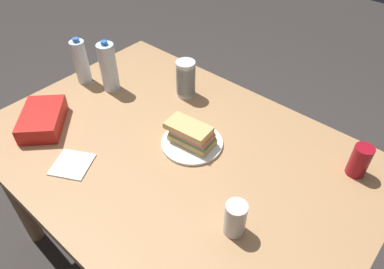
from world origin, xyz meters
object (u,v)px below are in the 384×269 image
soda_can_red (360,161)px  water_bottle_spare (109,67)px  sandwich (191,134)px  chip_bag (43,119)px  water_bottle_tall (81,62)px  dining_table (176,167)px  plastic_cup_stack (186,79)px  paper_plate (192,143)px  soda_can_silver (235,219)px

soda_can_red → water_bottle_spare: water_bottle_spare is taller
sandwich → chip_bag: 0.60m
sandwich → water_bottle_tall: bearing=0.2°
dining_table → water_bottle_spare: water_bottle_spare is taller
plastic_cup_stack → water_bottle_spare: size_ratio=0.70×
dining_table → plastic_cup_stack: (0.21, -0.29, 0.18)m
dining_table → plastic_cup_stack: 0.40m
water_bottle_spare → plastic_cup_stack: bearing=-147.1°
sandwich → water_bottle_spare: size_ratio=0.80×
dining_table → water_bottle_tall: water_bottle_tall is taller
plastic_cup_stack → paper_plate: bearing=135.8°
plastic_cup_stack → chip_bag: bearing=61.7°
soda_can_red → plastic_cup_stack: (0.76, 0.04, 0.02)m
paper_plate → water_bottle_spare: (0.52, -0.04, 0.11)m
chip_bag → water_bottle_spare: (-0.00, -0.35, 0.08)m
water_bottle_tall → plastic_cup_stack: (-0.43, -0.23, -0.02)m
water_bottle_spare → sandwich: bearing=175.4°
chip_bag → water_bottle_spare: bearing=134.3°
soda_can_red → soda_can_silver: size_ratio=1.00×
paper_plate → plastic_cup_stack: 0.33m
soda_can_silver → paper_plate: bearing=-30.5°
dining_table → soda_can_red: soda_can_red is taller
water_bottle_tall → soda_can_silver: size_ratio=1.80×
dining_table → chip_bag: size_ratio=6.36×
dining_table → plastic_cup_stack: plastic_cup_stack is taller
soda_can_red → soda_can_silver: bearing=68.6°
paper_plate → water_bottle_spare: water_bottle_spare is taller
soda_can_red → water_bottle_spare: bearing=12.2°
sandwich → soda_can_red: (-0.53, -0.27, 0.01)m
soda_can_red → water_bottle_spare: 1.07m
water_bottle_tall → plastic_cup_stack: water_bottle_tall is taller
sandwich → chip_bag: sandwich is taller
dining_table → water_bottle_spare: (0.49, -0.11, 0.21)m
water_bottle_tall → soda_can_silver: 1.03m
paper_plate → sandwich: 0.05m
dining_table → soda_can_silver: 0.42m
sandwich → soda_can_silver: 0.40m
water_bottle_tall → water_bottle_spare: 0.15m
water_bottle_tall → water_bottle_spare: bearing=-163.2°
paper_plate → plastic_cup_stack: plastic_cup_stack is taller
sandwich → paper_plate: bearing=-147.4°
paper_plate → soda_can_red: (-0.53, -0.27, 0.05)m
dining_table → soda_can_silver: bearing=159.9°
sandwich → soda_can_red: 0.60m
sandwich → plastic_cup_stack: bearing=-44.9°
chip_bag → soda_can_silver: bearing=51.6°
plastic_cup_stack → water_bottle_tall: bearing=28.0°
water_bottle_tall → soda_can_silver: water_bottle_tall is taller
plastic_cup_stack → water_bottle_spare: water_bottle_spare is taller
plastic_cup_stack → soda_can_silver: size_ratio=1.37×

